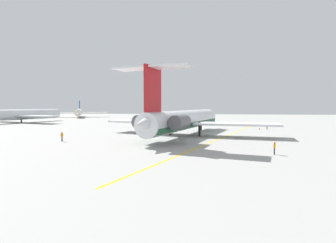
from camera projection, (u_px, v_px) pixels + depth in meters
The scene contains 9 objects.
ground at pixel (220, 135), 58.56m from camera, with size 282.33×282.33×0.00m, color #9E9E99.
main_jetliner at pixel (185, 120), 56.18m from camera, with size 42.53×38.02×12.55m.
airliner_mid_right at pixel (23, 114), 101.11m from camera, with size 34.01×34.08×10.36m.
airliner_far_right at pixel (79, 112), 146.35m from camera, with size 29.63×29.90×9.33m.
ground_crew_near_nose at pixel (274, 146), 34.74m from camera, with size 0.39×0.28×1.76m.
ground_crew_near_tail at pixel (62, 135), 47.59m from camera, with size 0.35×0.33×1.76m.
ground_crew_portside at pixel (267, 125), 71.54m from camera, with size 0.29×0.46×1.82m.
safety_cone_nose at pixel (260, 129), 71.25m from camera, with size 0.40×0.40×0.55m, color #EA590F.
taxiway_centreline at pixel (226, 136), 56.26m from camera, with size 80.07×0.36×0.01m, color gold.
Camera 1 is at (-59.34, 2.79, 6.38)m, focal length 28.61 mm.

